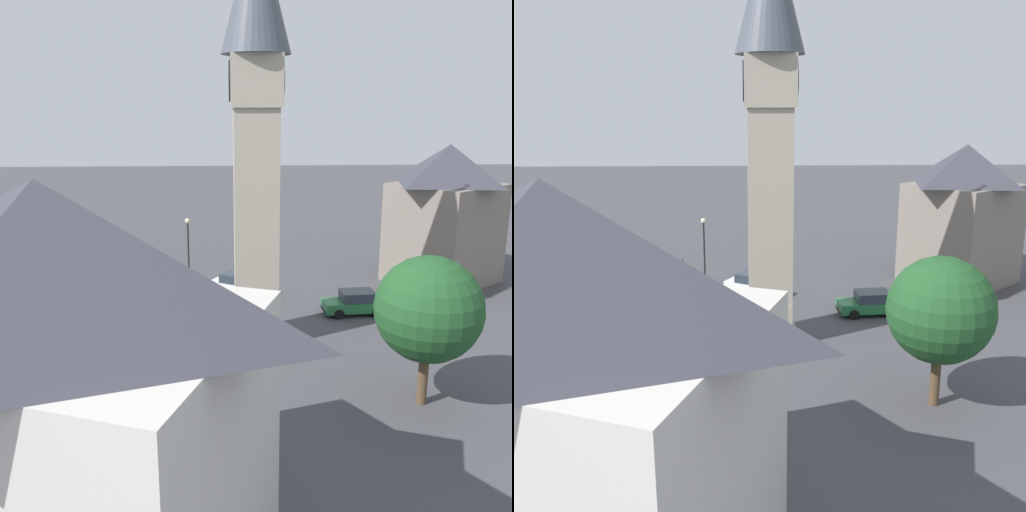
% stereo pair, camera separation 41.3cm
% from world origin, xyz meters
% --- Properties ---
extents(ground_plane, '(200.00, 200.00, 0.00)m').
position_xyz_m(ground_plane, '(0.00, 0.00, 0.00)').
color(ground_plane, '#424247').
extents(clock_tower, '(3.59, 3.59, 22.43)m').
position_xyz_m(clock_tower, '(0.00, 0.00, 13.15)').
color(clock_tower, gray).
rests_on(clock_tower, ground).
extents(car_blue_kerb, '(2.02, 4.23, 1.53)m').
position_xyz_m(car_blue_kerb, '(-11.71, -7.38, 0.76)').
color(car_blue_kerb, '#236B38').
rests_on(car_blue_kerb, ground).
extents(car_silver_kerb, '(3.58, 4.41, 1.53)m').
position_xyz_m(car_silver_kerb, '(-8.03, -0.77, 0.76)').
color(car_silver_kerb, white).
rests_on(car_silver_kerb, ground).
extents(car_red_corner, '(2.03, 4.24, 1.53)m').
position_xyz_m(car_red_corner, '(-3.72, 6.58, 0.76)').
color(car_red_corner, '#236B38').
rests_on(car_red_corner, ground).
extents(car_white_side, '(1.93, 4.19, 1.53)m').
position_xyz_m(car_white_side, '(1.80, -6.75, 0.76)').
color(car_white_side, white).
rests_on(car_white_side, ground).
extents(pedestrian, '(0.45, 0.40, 1.69)m').
position_xyz_m(pedestrian, '(6.36, -4.01, 1.01)').
color(pedestrian, black).
rests_on(pedestrian, ground).
extents(tree, '(4.66, 4.66, 6.79)m').
position_xyz_m(tree, '(7.81, 6.99, 4.45)').
color(tree, brown).
rests_on(tree, ground).
extents(building_shop_left, '(9.61, 9.74, 10.27)m').
position_xyz_m(building_shop_left, '(-10.59, 14.68, 5.24)').
color(building_shop_left, slate).
rests_on(building_shop_left, ground).
extents(building_terrace_right, '(11.57, 13.02, 11.22)m').
position_xyz_m(building_terrace_right, '(16.62, -6.29, 5.73)').
color(building_terrace_right, beige).
rests_on(building_terrace_right, ground).
extents(lamp_post, '(0.36, 0.36, 5.23)m').
position_xyz_m(lamp_post, '(-9.56, -4.33, 3.48)').
color(lamp_post, black).
rests_on(lamp_post, ground).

